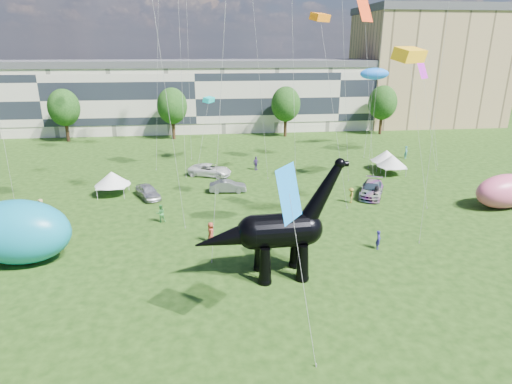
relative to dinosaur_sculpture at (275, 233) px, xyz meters
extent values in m
plane|color=#16330C|center=(1.76, -3.94, -3.34)|extent=(220.00, 220.00, 0.00)
cube|color=beige|center=(-6.24, 58.06, 2.66)|extent=(78.00, 11.00, 12.00)
cube|color=tan|center=(41.76, 61.06, 7.66)|extent=(28.00, 18.00, 22.00)
cylinder|color=#382314|center=(-28.24, 49.06, -1.74)|extent=(0.56, 0.56, 3.20)
ellipsoid|color=#14380F|center=(-28.24, 49.06, 2.98)|extent=(5.20, 5.20, 6.24)
cylinder|color=#382314|center=(-10.24, 49.06, -1.74)|extent=(0.56, 0.56, 3.20)
ellipsoid|color=#14380F|center=(-10.24, 49.06, 2.98)|extent=(5.20, 5.20, 6.24)
cylinder|color=#382314|center=(9.76, 49.06, -1.74)|extent=(0.56, 0.56, 3.20)
ellipsoid|color=#14380F|center=(9.76, 49.06, 2.98)|extent=(5.20, 5.20, 6.24)
cylinder|color=#382314|center=(27.76, 49.06, -1.74)|extent=(0.56, 0.56, 3.20)
ellipsoid|color=#14380F|center=(27.76, 49.06, 2.98)|extent=(5.20, 5.20, 6.24)
cone|color=black|center=(-0.81, -1.03, -2.00)|extent=(0.98, 0.98, 2.69)
sphere|color=black|center=(-0.81, -1.03, -3.18)|extent=(0.99, 0.99, 0.99)
cone|color=black|center=(-0.92, 0.94, -2.00)|extent=(0.98, 0.98, 2.69)
sphere|color=black|center=(-0.92, 0.94, -3.18)|extent=(0.99, 0.99, 0.99)
cone|color=black|center=(1.87, -0.89, -2.00)|extent=(0.98, 0.98, 2.69)
sphere|color=black|center=(1.87, -0.89, -3.18)|extent=(0.99, 0.99, 0.99)
cone|color=black|center=(1.77, 1.08, -2.00)|extent=(0.98, 0.98, 2.69)
sphere|color=black|center=(1.77, 1.08, -3.18)|extent=(0.99, 0.99, 0.99)
cylinder|color=black|center=(0.39, 0.02, 0.15)|extent=(3.89, 2.62, 2.42)
sphere|color=black|center=(-1.49, -0.08, 0.15)|extent=(2.42, 2.42, 2.42)
sphere|color=black|center=(2.27, 0.12, 0.15)|extent=(2.33, 2.33, 2.33)
cone|color=black|center=(3.36, 0.18, 2.75)|extent=(3.44, 1.52, 4.74)
sphere|color=black|center=(4.45, 0.24, 4.80)|extent=(0.75, 0.75, 0.75)
cylinder|color=black|center=(4.72, 0.25, 4.76)|extent=(0.65, 0.43, 0.39)
cone|color=black|center=(-3.34, -0.18, -0.15)|extent=(4.83, 2.13, 2.63)
imported|color=#B6B6BB|center=(-11.02, 17.87, -2.61)|extent=(3.46, 4.64, 1.47)
imported|color=slate|center=(-2.32, 18.87, -2.66)|extent=(4.21, 1.66, 1.36)
imported|color=silver|center=(-4.23, 25.52, -2.59)|extent=(5.96, 4.35, 1.51)
imported|color=#595960|center=(13.30, 15.68, -2.54)|extent=(4.52, 5.98, 1.61)
cube|color=white|center=(19.06, 25.70, -2.24)|extent=(3.30, 3.30, 0.12)
cone|color=white|center=(19.06, 25.70, -1.44)|extent=(4.19, 4.19, 1.50)
cylinder|color=#999999|center=(17.81, 24.16, -2.79)|extent=(0.06, 0.06, 1.10)
cylinder|color=#999999|center=(20.60, 24.46, -2.79)|extent=(0.06, 0.06, 1.10)
cylinder|color=#999999|center=(17.51, 26.95, -2.79)|extent=(0.06, 0.06, 1.10)
cylinder|color=#999999|center=(20.30, 27.25, -2.79)|extent=(0.06, 0.06, 1.10)
cube|color=silver|center=(18.89, 23.44, -2.29)|extent=(2.95, 2.95, 0.12)
cone|color=silver|center=(18.89, 23.44, -1.52)|extent=(3.74, 3.74, 1.44)
cylinder|color=#999999|center=(17.57, 22.06, -2.81)|extent=(0.06, 0.06, 1.06)
cylinder|color=#999999|center=(20.26, 22.12, -2.81)|extent=(0.06, 0.06, 1.06)
cylinder|color=#999999|center=(17.51, 24.75, -2.81)|extent=(0.06, 0.06, 1.06)
cylinder|color=#999999|center=(20.20, 24.81, -2.81)|extent=(0.06, 0.06, 1.06)
cube|color=white|center=(-14.98, 19.44, -2.24)|extent=(3.08, 3.08, 0.12)
cone|color=white|center=(-14.98, 19.44, -1.43)|extent=(3.90, 3.90, 1.51)
cylinder|color=#999999|center=(-16.42, 18.06, -2.79)|extent=(0.06, 0.06, 1.11)
cylinder|color=#999999|center=(-13.60, 18.00, -2.79)|extent=(0.06, 0.06, 1.11)
cylinder|color=#999999|center=(-16.36, 20.88, -2.79)|extent=(0.06, 0.06, 1.11)
cylinder|color=#999999|center=(-13.55, 20.82, -2.79)|extent=(0.06, 0.06, 1.11)
ellipsoid|color=#0E86AB|center=(-18.80, 4.34, -0.89)|extent=(8.49, 6.03, 4.90)
ellipsoid|color=#E45982|center=(25.47, 10.86, -1.61)|extent=(7.51, 4.84, 3.47)
imported|color=teal|center=(24.46, 31.16, -2.43)|extent=(0.74, 0.80, 1.83)
imported|color=#4A3271|center=(1.86, 27.53, -2.43)|extent=(1.11, 1.02, 1.83)
imported|color=#9F3927|center=(-4.44, 6.01, -2.44)|extent=(0.70, 0.96, 1.80)
imported|color=black|center=(13.24, 14.23, -2.50)|extent=(1.55, 1.33, 1.68)
imported|color=tan|center=(-20.57, 13.59, -2.43)|extent=(1.04, 0.86, 1.83)
imported|color=olive|center=(10.35, 13.94, -2.52)|extent=(0.78, 1.15, 1.64)
imported|color=navy|center=(9.06, 3.21, -2.55)|extent=(0.59, 0.69, 1.60)
imported|color=#388D3E|center=(-9.02, 10.96, -2.48)|extent=(0.97, 0.84, 1.72)
cube|color=orange|center=(7.81, 20.23, 15.18)|extent=(2.57, 2.47, 0.97)
ellipsoid|color=blue|center=(21.38, 38.12, 8.27)|extent=(4.71, 4.55, 1.76)
plane|color=#B01ABC|center=(25.77, 32.14, 9.57)|extent=(3.47, 3.30, 3.18)
cube|color=#0BAEAF|center=(-4.00, 32.75, 5.35)|extent=(1.78, 2.29, 0.81)
plane|color=#EF380F|center=(14.83, 26.52, 16.50)|extent=(3.26, 2.80, 2.91)
cube|color=#FFB215|center=(17.17, 18.30, 11.44)|extent=(4.55, 4.13, 1.69)
plane|color=blue|center=(-0.44, -6.94, 5.32)|extent=(2.20, 2.64, 2.79)
plane|color=#FB330D|center=(27.55, 33.92, 10.96)|extent=(0.98, 1.46, 1.41)
camera|label=1|loc=(-4.46, -26.94, 12.38)|focal=30.00mm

